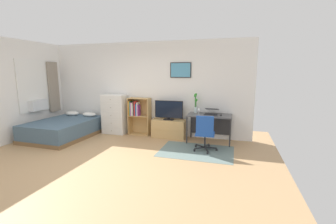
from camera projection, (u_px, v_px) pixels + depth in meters
name	position (u px, v px, depth m)	size (l,w,h in m)	color
ground_plane	(102.00, 163.00, 4.65)	(7.20, 7.20, 0.00)	tan
wall_back_with_posters	(146.00, 89.00, 6.71)	(6.12, 0.09, 2.70)	white
area_rug	(196.00, 151.00, 5.32)	(1.70, 1.20, 0.01)	slate
bed	(65.00, 128.00, 6.49)	(1.49, 2.02, 0.61)	brown
dresser	(115.00, 114.00, 6.84)	(0.70, 0.46, 1.18)	white
bookshelf	(138.00, 113.00, 6.69)	(0.65, 0.30, 1.10)	tan
tv_stand	(169.00, 128.00, 6.43)	(0.94, 0.41, 0.52)	tan
television	(169.00, 110.00, 6.32)	(0.81, 0.16, 0.54)	black
desk	(210.00, 119.00, 6.01)	(1.14, 0.65, 0.74)	#4C4C4F
office_chair	(205.00, 132.00, 5.25)	(0.57, 0.58, 0.86)	#232326
laptop	(212.00, 112.00, 5.98)	(0.37, 0.40, 0.16)	#333338
computer_mouse	(221.00, 115.00, 5.79)	(0.06, 0.10, 0.03)	#262628
bamboo_vase	(196.00, 103.00, 6.18)	(0.10, 0.10, 0.53)	silver
wine_glass	(199.00, 109.00, 5.94)	(0.07, 0.07, 0.18)	silver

